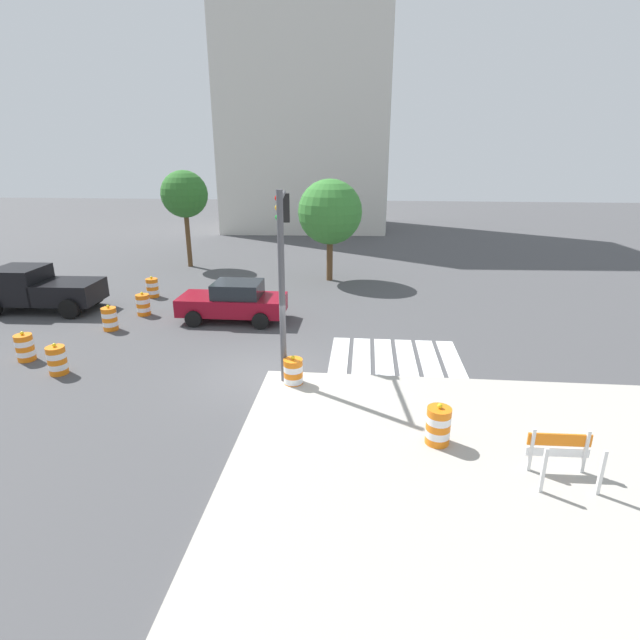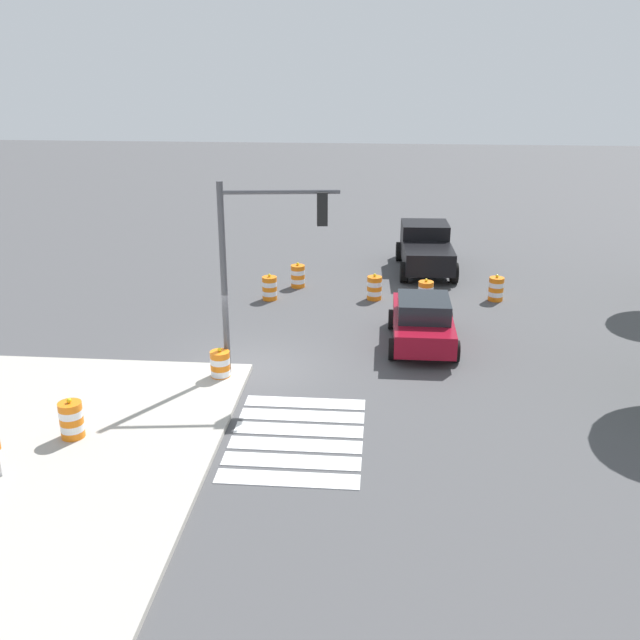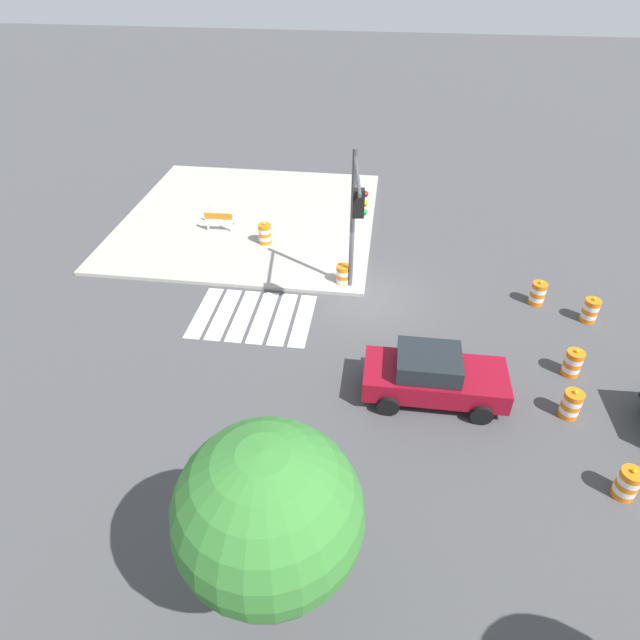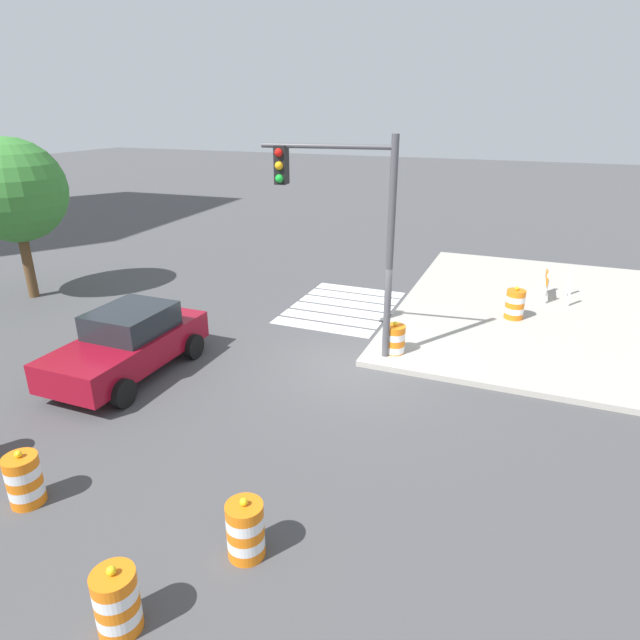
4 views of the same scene
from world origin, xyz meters
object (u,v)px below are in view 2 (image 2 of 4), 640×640
object	(u,v)px
traffic_barrel_median_far	(298,276)
traffic_barrel_far_curb	(270,288)
traffic_barrel_on_sidewalk	(71,420)
traffic_light_pole	(264,245)
sports_car	(423,321)
pickup_truck	(425,247)
traffic_barrel_near_corner	(426,293)
traffic_barrel_lane_center	(220,366)
traffic_barrel_crosswalk_end	(496,289)
traffic_barrel_median_near	(374,288)

from	to	relation	value
traffic_barrel_median_far	traffic_barrel_far_curb	distance (m)	1.91
traffic_barrel_on_sidewalk	traffic_light_pole	size ratio (longest dim) A/B	0.19
sports_car	traffic_barrel_median_far	xyz separation A→B (m)	(-5.85, -4.68, -0.36)
pickup_truck	traffic_barrel_median_far	size ratio (longest dim) A/B	5.12
sports_car	traffic_barrel_median_far	distance (m)	7.50
traffic_barrel_median_far	traffic_barrel_on_sidewalk	world-z (taller)	traffic_barrel_on_sidewalk
traffic_barrel_near_corner	traffic_barrel_lane_center	size ratio (longest dim) A/B	1.00
sports_car	traffic_barrel_on_sidewalk	world-z (taller)	sports_car
sports_car	traffic_barrel_crosswalk_end	xyz separation A→B (m)	(-4.80, 3.00, -0.36)
traffic_barrel_median_near	traffic_barrel_lane_center	distance (m)	8.91
pickup_truck	traffic_barrel_median_far	distance (m)	6.08
traffic_barrel_median_far	traffic_light_pole	bearing A→B (deg)	0.75
traffic_barrel_far_curb	traffic_barrel_on_sidewalk	bearing A→B (deg)	-15.19
traffic_barrel_lane_center	traffic_barrel_crosswalk_end	bearing A→B (deg)	132.47
traffic_barrel_far_curb	traffic_barrel_lane_center	size ratio (longest dim) A/B	1.00
sports_car	traffic_barrel_lane_center	bearing A→B (deg)	-60.55
traffic_barrel_median_near	sports_car	bearing A→B (deg)	19.45
traffic_barrel_median_far	traffic_barrel_on_sidewalk	bearing A→B (deg)	-16.95
traffic_barrel_lane_center	traffic_barrel_median_far	bearing A→B (deg)	172.73
traffic_barrel_crosswalk_end	traffic_barrel_median_far	world-z (taller)	same
sports_car	pickup_truck	xyz separation A→B (m)	(-8.96, 0.52, 0.16)
traffic_barrel_lane_center	traffic_barrel_median_near	bearing A→B (deg)	151.50
traffic_barrel_near_corner	traffic_barrel_on_sidewalk	world-z (taller)	traffic_barrel_on_sidewalk
traffic_barrel_lane_center	traffic_barrel_on_sidewalk	distance (m)	4.69
pickup_truck	traffic_light_pole	world-z (taller)	traffic_light_pole
sports_car	traffic_barrel_median_near	size ratio (longest dim) A/B	4.22
traffic_barrel_near_corner	traffic_barrel_lane_center	xyz separation A→B (m)	(7.34, -6.16, 0.00)
sports_car	traffic_barrel_on_sidewalk	bearing A→B (deg)	-50.60
traffic_barrel_on_sidewalk	traffic_light_pole	bearing A→B (deg)	136.23
sports_car	traffic_barrel_median_near	bearing A→B (deg)	-160.55
traffic_barrel_median_near	traffic_barrel_lane_center	bearing A→B (deg)	-28.50
sports_car	traffic_barrel_median_near	xyz separation A→B (m)	(-4.53, -1.60, -0.36)
traffic_barrel_lane_center	traffic_light_pole	distance (m)	3.71
sports_car	pickup_truck	distance (m)	8.98
traffic_barrel_lane_center	sports_car	bearing A→B (deg)	119.45
pickup_truck	traffic_barrel_near_corner	distance (m)	4.95
traffic_barrel_lane_center	traffic_barrel_on_sidewalk	xyz separation A→B (m)	(3.78, -2.77, 0.15)
pickup_truck	traffic_barrel_on_sidewalk	bearing A→B (deg)	-29.67
traffic_light_pole	traffic_barrel_far_curb	bearing A→B (deg)	-171.87
traffic_barrel_near_corner	traffic_barrel_crosswalk_end	distance (m)	2.79
traffic_barrel_near_corner	traffic_light_pole	bearing A→B (deg)	-35.32
traffic_barrel_far_curb	traffic_barrel_on_sidewalk	distance (m)	11.65
traffic_barrel_far_curb	traffic_light_pole	size ratio (longest dim) A/B	0.19
pickup_truck	traffic_barrel_near_corner	size ratio (longest dim) A/B	5.12
traffic_barrel_median_far	traffic_light_pole	world-z (taller)	traffic_light_pole
traffic_barrel_crosswalk_end	traffic_light_pole	distance (m)	11.30
traffic_barrel_median_near	traffic_barrel_median_far	size ratio (longest dim) A/B	1.00
traffic_barrel_median_far	traffic_barrel_on_sidewalk	size ratio (longest dim) A/B	1.00
traffic_barrel_far_curb	traffic_barrel_on_sidewalk	xyz separation A→B (m)	(11.24, -3.05, 0.15)
traffic_barrel_crosswalk_end	traffic_barrel_far_curb	distance (m)	8.59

